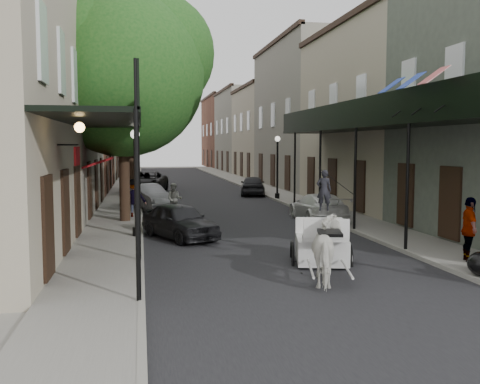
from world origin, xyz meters
name	(u,v)px	position (x,y,z in m)	size (l,w,h in m)	color
ground	(298,274)	(0.00, 0.00, 0.00)	(140.00, 140.00, 0.00)	gray
road	(205,198)	(0.00, 20.00, 0.01)	(8.00, 90.00, 0.01)	black
sidewalk_left	(123,199)	(-5.00, 20.00, 0.06)	(2.20, 90.00, 0.12)	gray
sidewalk_right	(283,196)	(5.00, 20.00, 0.06)	(2.20, 90.00, 0.12)	gray
building_row_left	(78,120)	(-8.60, 30.00, 5.25)	(5.00, 80.00, 10.50)	#A09680
building_row_right	(294,122)	(8.60, 30.00, 5.25)	(5.00, 80.00, 10.50)	gray
gallery_left	(116,124)	(-4.79, 6.98, 4.05)	(2.20, 18.05, 4.88)	black
gallery_right	(365,126)	(4.79, 6.98, 4.05)	(2.20, 18.05, 4.88)	black
tree_near	(132,68)	(-4.20, 10.18, 6.49)	(7.31, 6.80, 9.63)	#382619
tree_far	(135,107)	(-4.25, 24.18, 5.84)	(6.45, 6.00, 8.61)	#382619
lamppost_left	(136,181)	(-4.10, 6.00, 2.05)	(0.32, 0.32, 3.71)	black
lamppost_right_far	(277,166)	(4.10, 18.00, 2.05)	(0.32, 0.32, 3.71)	black
horse	(330,250)	(0.46, -1.00, 0.80)	(0.86, 1.89, 1.59)	silver
carriage	(320,225)	(1.06, 1.41, 1.04)	(1.98, 2.60, 2.67)	black
pedestrian_walking	(174,199)	(-2.38, 12.31, 0.75)	(0.73, 0.57, 1.51)	beige
pedestrian_sidewalk_left	(134,198)	(-4.24, 11.18, 0.96)	(1.08, 0.62, 1.68)	gray
pedestrian_sidewalk_right	(470,229)	(4.88, 0.13, 1.00)	(1.03, 0.43, 1.77)	gray
car_left_near	(180,221)	(-2.60, 5.82, 0.63)	(1.49, 3.69, 1.26)	black
car_left_mid	(147,197)	(-3.60, 15.06, 0.64)	(1.35, 3.88, 1.28)	#949499
car_left_far	(146,182)	(-3.60, 24.75, 0.75)	(2.48, 5.37, 1.49)	black
car_right_near	(318,207)	(3.60, 9.00, 0.61)	(1.72, 4.24, 1.23)	silver
car_right_far	(253,185)	(3.32, 21.42, 0.66)	(1.55, 3.85, 1.31)	black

